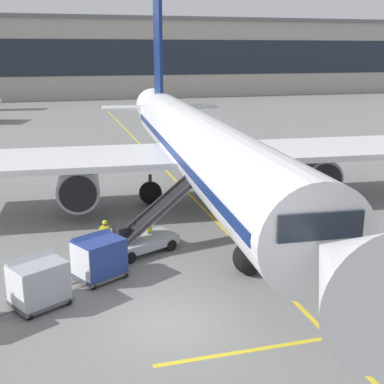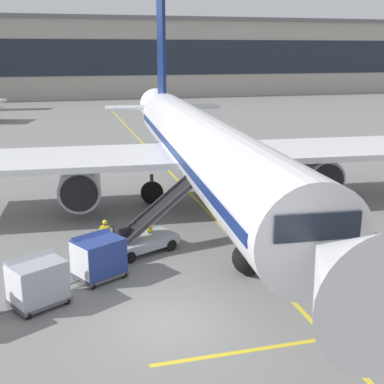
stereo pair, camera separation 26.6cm
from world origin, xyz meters
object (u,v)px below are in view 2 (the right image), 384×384
object	(u,v)px
baggage_cart_lead	(98,256)
safety_cone_engine_keepout	(117,232)
parked_airplane	(200,147)
baggage_cart_second	(37,281)
ground_crew_by_loader	(88,264)
ground_crew_by_carts	(105,235)
ground_crew_marshaller	(149,227)
belt_loader	(146,233)

from	to	relation	value
baggage_cart_lead	safety_cone_engine_keepout	xyz separation A→B (m)	(1.30, 4.53, -0.65)
parked_airplane	baggage_cart_second	size ratio (longest dim) A/B	15.38
parked_airplane	baggage_cart_second	distance (m)	14.81
ground_crew_by_loader	ground_crew_by_carts	bearing A→B (deg)	72.51
parked_airplane	baggage_cart_second	world-z (taller)	parked_airplane
parked_airplane	ground_crew_marshaller	bearing A→B (deg)	-124.98
belt_loader	baggage_cart_lead	xyz separation A→B (m)	(-2.48, -2.52, 0.08)
belt_loader	baggage_cart_second	xyz separation A→B (m)	(-4.92, -4.36, 0.08)
baggage_cart_lead	ground_crew_by_loader	size ratio (longest dim) A/B	1.58
safety_cone_engine_keepout	ground_crew_by_loader	bearing A→B (deg)	-108.70
safety_cone_engine_keepout	ground_crew_marshaller	bearing A→B (deg)	-45.15
parked_airplane	ground_crew_by_carts	xyz separation A→B (m)	(-6.49, -6.66, -2.75)
baggage_cart_second	ground_crew_by_carts	distance (m)	5.30
ground_crew_by_loader	safety_cone_engine_keepout	distance (m)	5.56
belt_loader	ground_crew_by_carts	distance (m)	1.93
ground_crew_marshaller	belt_loader	bearing A→B (deg)	-115.98
belt_loader	baggage_cart_lead	size ratio (longest dim) A/B	1.87
baggage_cart_second	ground_crew_by_loader	bearing A→B (deg)	29.95
baggage_cart_second	ground_crew_marshaller	xyz separation A→B (m)	(5.19, 4.91, -0.00)
ground_crew_by_loader	safety_cone_engine_keepout	world-z (taller)	ground_crew_by_loader
baggage_cart_lead	ground_crew_by_loader	distance (m)	0.84
baggage_cart_second	ground_crew_by_loader	world-z (taller)	baggage_cart_second
belt_loader	baggage_cart_second	bearing A→B (deg)	-138.48
ground_crew_by_loader	ground_crew_marshaller	world-z (taller)	same
baggage_cart_lead	safety_cone_engine_keepout	world-z (taller)	baggage_cart_lead
baggage_cart_lead	safety_cone_engine_keepout	bearing A→B (deg)	73.98
ground_crew_by_loader	ground_crew_by_carts	world-z (taller)	same
ground_crew_marshaller	baggage_cart_second	bearing A→B (deg)	-136.61
baggage_cart_lead	baggage_cart_second	size ratio (longest dim) A/B	1.00
belt_loader	safety_cone_engine_keepout	bearing A→B (deg)	120.51
parked_airplane	belt_loader	distance (m)	8.57
baggage_cart_second	belt_loader	bearing A→B (deg)	41.52
ground_crew_by_loader	safety_cone_engine_keepout	xyz separation A→B (m)	(1.77, 5.23, -0.65)
safety_cone_engine_keepout	belt_loader	bearing A→B (deg)	-59.49
parked_airplane	safety_cone_engine_keepout	distance (m)	8.14
baggage_cart_lead	ground_crew_by_carts	world-z (taller)	baggage_cart_lead
belt_loader	ground_crew_by_loader	world-z (taller)	belt_loader
baggage_cart_lead	ground_crew_by_loader	world-z (taller)	baggage_cart_lead
parked_airplane	baggage_cart_lead	world-z (taller)	parked_airplane
belt_loader	ground_crew_by_loader	size ratio (longest dim) A/B	2.96
parked_airplane	ground_crew_by_loader	distance (m)	12.73
ground_crew_by_carts	ground_crew_by_loader	bearing A→B (deg)	-107.49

